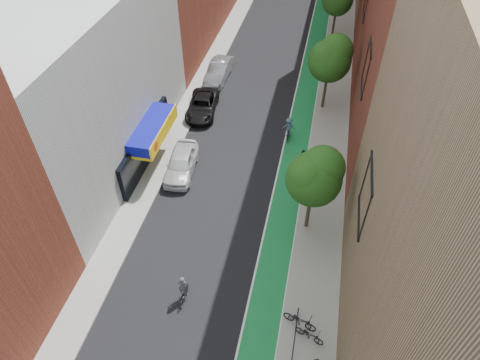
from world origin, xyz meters
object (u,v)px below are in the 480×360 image
Objects in this scene: parked_car_silver at (219,71)px; cyclist_lane_mid at (302,165)px; parked_car_black at (202,106)px; cyclist_lane_far at (289,130)px; cyclist_lane_near at (297,179)px; cyclist_lead at (183,292)px; parked_car_white at (181,163)px.

cyclist_lane_mid reaches higher than parked_car_silver.
parked_car_black is 2.65× the size of cyclist_lane_far.
parked_car_black is 2.34× the size of cyclist_lane_mid.
cyclist_lane_far is at bearing -43.36° from parked_car_silver.
cyclist_lead is at bearing 50.00° from cyclist_lane_near.
parked_car_black is 11.85m from cyclist_lane_near.
parked_car_silver is 2.58× the size of cyclist_lane_near.
parked_car_silver is at bearing -56.61° from cyclist_lane_mid.
cyclist_lane_far is (-1.33, 5.54, 0.01)m from cyclist_lane_near.
cyclist_lane_near reaches higher than cyclist_lane_far.
parked_car_white is 2.47× the size of cyclist_lead.
cyclist_lead is at bearing -78.51° from parked_car_silver.
parked_car_white is 9.18m from cyclist_lane_far.
cyclist_lane_mid is at bearing 108.68° from cyclist_lane_far.
cyclist_lane_mid is at bearing -115.60° from cyclist_lead.
parked_car_white is at bearing 36.29° from cyclist_lane_far.
cyclist_lane_near is at bearing -117.96° from cyclist_lead.
parked_car_silver is 2.31× the size of cyclist_lane_mid.
cyclist_lane_far is (3.81, 15.84, 0.19)m from cyclist_lead.
cyclist_lane_near reaches higher than parked_car_black.
parked_car_white reaches higher than parked_car_black.
cyclist_lane_mid reaches higher than parked_car_black.
cyclist_lead is at bearing -83.31° from parked_car_black.
parked_car_silver is at bearing -81.88° from cyclist_lead.
parked_car_black is at bearing -37.53° from cyclist_lane_mid.
cyclist_lane_near is 5.70m from cyclist_lane_far.
cyclist_lane_near is 1.54m from cyclist_lane_mid.
cyclist_lead reaches higher than parked_car_black.
parked_car_silver is at bearing -47.18° from cyclist_lane_far.
cyclist_lane_mid is at bearing -38.78° from parked_car_black.
cyclist_lane_near is at bearing -4.82° from parked_car_white.
parked_car_black is at bearing -78.82° from cyclist_lead.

